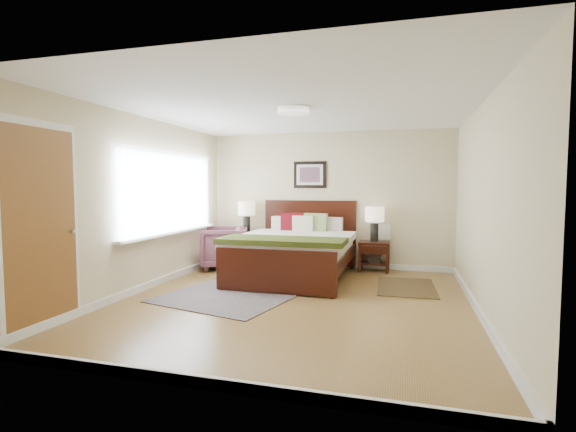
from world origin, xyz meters
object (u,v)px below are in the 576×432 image
Objects in this scene: lamp_left at (247,211)px; nightstand_left at (246,240)px; armchair at (224,247)px; bed at (295,244)px; lamp_right at (375,218)px; rug_persian at (244,290)px; nightstand_right at (374,253)px.

nightstand_left is at bearing -90.00° from lamp_left.
lamp_left is at bearing 129.17° from armchair.
bed is 1.53m from armchair.
lamp_left is 0.83m from armchair.
nightstand_left is at bearing -179.50° from lamp_right.
nightstand_left is 0.52m from armchair.
lamp_left is 1.00× the size of lamp_right.
lamp_left reaches higher than nightstand_left.
armchair is at bearing 163.68° from bed.
lamp_left is at bearing 90.00° from nightstand_left.
rug_persian is (-0.50, -1.03, -0.56)m from bed.
lamp_right is at bearing 61.29° from rug_persian.
rug_persian is (0.70, -1.92, -1.02)m from lamp_left.
bed reaches higher than nightstand_right.
lamp_left reaches higher than rug_persian.
lamp_right is at bearing 36.08° from bed.
bed is at bearing -143.92° from lamp_right.
rug_persian is (-1.71, -1.90, -0.32)m from nightstand_right.
nightstand_right is at bearing 78.61° from armchair.
nightstand_right is 0.87× the size of lamp_left.
lamp_left reaches higher than lamp_right.
armchair reaches higher than rug_persian.
rug_persian is at bearing -131.77° from lamp_right.
lamp_right is (0.00, 0.01, 0.62)m from nightstand_right.
armchair is at bearing -119.95° from lamp_left.
bed is 1.27m from rug_persian.
nightstand_left is at bearing 123.35° from rug_persian.
bed is 2.69× the size of armchair.
bed is 0.97× the size of rug_persian.
bed is 3.71× the size of lamp_left.
nightstand_left is at bearing 144.11° from bed.
lamp_left reaches higher than armchair.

